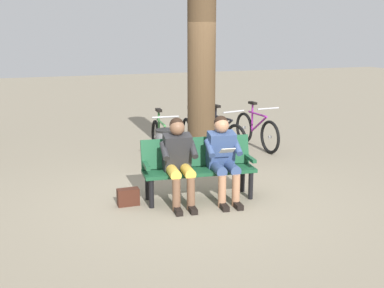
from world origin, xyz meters
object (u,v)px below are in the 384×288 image
at_px(person_companion, 179,157).
at_px(bicycle_silver, 194,138).
at_px(bicycle_purple, 161,141).
at_px(bicycle_blue, 221,135).
at_px(bench, 198,164).
at_px(bicycle_black, 256,131).
at_px(tree_trunk, 202,57).
at_px(person_reading, 223,155).
at_px(handbag, 128,197).
at_px(litter_bin, 166,152).

height_order(person_companion, bicycle_silver, person_companion).
bearing_deg(bicycle_purple, bicycle_blue, 99.13).
distance_m(bench, bicycle_black, 3.28).
distance_m(bench, person_companion, 0.39).
bearing_deg(bicycle_silver, bench, -14.61).
distance_m(bicycle_blue, bicycle_purple, 1.26).
xyz_separation_m(tree_trunk, bicycle_purple, (0.47, -0.86, -1.58)).
relative_size(bench, tree_trunk, 0.42).
distance_m(person_reading, bicycle_blue, 2.74).
bearing_deg(handbag, bicycle_black, -143.49).
xyz_separation_m(bench, handbag, (1.02, -0.03, -0.39)).
relative_size(person_companion, bicycle_silver, 0.71).
distance_m(handbag, bicycle_silver, 2.85).
height_order(bicycle_black, bicycle_purple, same).
relative_size(handbag, bicycle_purple, 0.18).
bearing_deg(bicycle_purple, tree_trunk, 33.46).
distance_m(handbag, bicycle_purple, 2.47).
bearing_deg(person_reading, bicycle_silver, -94.78).
distance_m(bicycle_black, bicycle_silver, 1.46).
bearing_deg(person_reading, bicycle_purple, -79.37).
bearing_deg(bicycle_purple, person_reading, 9.32).
xyz_separation_m(bicycle_black, bicycle_blue, (0.85, 0.11, 0.00)).
distance_m(bench, bicycle_purple, 2.22).
relative_size(person_reading, tree_trunk, 0.31).
height_order(tree_trunk, bicycle_purple, tree_trunk).
distance_m(tree_trunk, bicycle_silver, 1.82).
bearing_deg(person_companion, tree_trunk, -115.53).
height_order(person_reading, bicycle_purple, person_reading).
distance_m(litter_bin, bicycle_blue, 1.77).
relative_size(person_reading, bicycle_blue, 0.72).
bearing_deg(bench, person_reading, 152.95).
relative_size(bench, person_companion, 1.37).
distance_m(person_companion, tree_trunk, 2.16).
relative_size(tree_trunk, bicycle_purple, 2.31).
distance_m(bicycle_blue, bicycle_silver, 0.60).
bearing_deg(bicycle_blue, tree_trunk, -51.10).
bearing_deg(bicycle_blue, litter_bin, -66.39).
distance_m(person_reading, person_companion, 0.64).
bearing_deg(bench, handbag, 4.53).
height_order(litter_bin, bicycle_silver, bicycle_silver).
bearing_deg(person_reading, bicycle_black, -120.11).
height_order(litter_bin, bicycle_black, bicycle_black).
bearing_deg(bicycle_blue, handbag, -57.86).
xyz_separation_m(bicycle_blue, bicycle_silver, (0.60, 0.08, 0.00)).
bearing_deg(bicycle_silver, bicycle_black, 101.69).
distance_m(litter_bin, bicycle_silver, 1.27).
bearing_deg(bicycle_black, litter_bin, -67.22).
height_order(bench, tree_trunk, tree_trunk).
bearing_deg(bicycle_black, tree_trunk, -60.41).
bearing_deg(bicycle_purple, litter_bin, -7.20).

